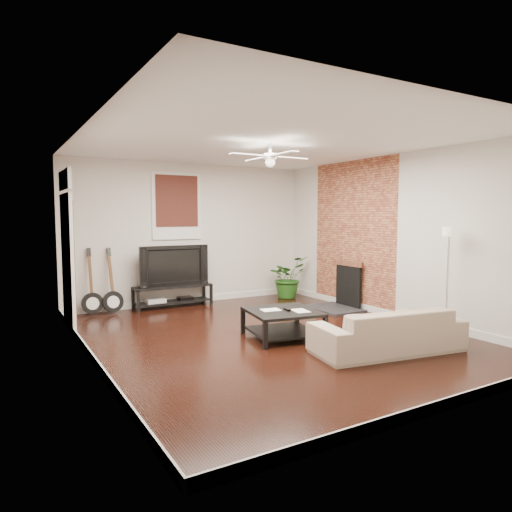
{
  "coord_description": "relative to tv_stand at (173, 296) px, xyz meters",
  "views": [
    {
      "loc": [
        -3.48,
        -5.56,
        1.75
      ],
      "look_at": [
        0.0,
        0.4,
        1.15
      ],
      "focal_mm": 31.97,
      "sensor_mm": 36.0,
      "label": 1
    }
  ],
  "objects": [
    {
      "name": "floor_lamp",
      "position": [
        2.68,
        -4.11,
        0.6
      ],
      "size": [
        0.31,
        0.31,
        1.61
      ],
      "primitive_type": null,
      "rotation": [
        0.0,
        0.0,
        -0.16
      ],
      "color": "white",
      "rests_on": "floor"
    },
    {
      "name": "sofa",
      "position": [
        1.38,
        -4.21,
        0.08
      ],
      "size": [
        2.07,
        1.08,
        0.58
      ],
      "primitive_type": "imported",
      "rotation": [
        0.0,
        0.0,
        2.98
      ],
      "color": "tan",
      "rests_on": "floor"
    },
    {
      "name": "fireplace",
      "position": [
        2.68,
        -1.78,
        0.25
      ],
      "size": [
        0.8,
        1.1,
        0.92
      ],
      "primitive_type": "cube",
      "color": "black",
      "rests_on": "floor"
    },
    {
      "name": "tv_stand",
      "position": [
        0.0,
        0.0,
        0.0
      ],
      "size": [
        1.51,
        0.4,
        0.42
      ],
      "primitive_type": "cube",
      "color": "black",
      "rests_on": "floor"
    },
    {
      "name": "window_back",
      "position": [
        0.18,
        0.19,
        1.74
      ],
      "size": [
        1.0,
        0.06,
        1.3
      ],
      "primitive_type": "cube",
      "color": "#3A150F",
      "rests_on": "wall_back"
    },
    {
      "name": "room",
      "position": [
        0.48,
        -2.78,
        1.19
      ],
      "size": [
        5.01,
        6.01,
        2.81
      ],
      "color": "black",
      "rests_on": "ground"
    },
    {
      "name": "coffee_table",
      "position": [
        0.59,
        -2.95,
        -0.01
      ],
      "size": [
        1.1,
        1.1,
        0.4
      ],
      "primitive_type": "cube",
      "rotation": [
        0.0,
        0.0,
        -0.16
      ],
      "color": "black",
      "rests_on": "floor"
    },
    {
      "name": "guitar_left",
      "position": [
        -1.5,
        -0.03,
        0.4
      ],
      "size": [
        0.38,
        0.27,
        1.22
      ],
      "primitive_type": null,
      "rotation": [
        0.0,
        0.0,
        -0.0
      ],
      "color": "black",
      "rests_on": "floor"
    },
    {
      "name": "ceiling_fan",
      "position": [
        0.48,
        -2.78,
        2.39
      ],
      "size": [
        1.24,
        1.24,
        0.32
      ],
      "primitive_type": null,
      "color": "white",
      "rests_on": "ceiling"
    },
    {
      "name": "door_left",
      "position": [
        -1.98,
        -0.88,
        1.04
      ],
      "size": [
        0.08,
        1.0,
        2.5
      ],
      "primitive_type": "cube",
      "color": "white",
      "rests_on": "wall_left"
    },
    {
      "name": "potted_plant",
      "position": [
        2.47,
        -0.31,
        0.24
      ],
      "size": [
        0.97,
        0.9,
        0.9
      ],
      "primitive_type": "imported",
      "rotation": [
        0.0,
        0.0,
        0.29
      ],
      "color": "#215618",
      "rests_on": "floor"
    },
    {
      "name": "guitar_right",
      "position": [
        -1.15,
        -0.06,
        0.4
      ],
      "size": [
        0.4,
        0.3,
        1.22
      ],
      "primitive_type": null,
      "rotation": [
        0.0,
        0.0,
        0.1
      ],
      "color": "black",
      "rests_on": "floor"
    },
    {
      "name": "brick_accent",
      "position": [
        2.96,
        -1.78,
        1.19
      ],
      "size": [
        0.02,
        2.2,
        2.8
      ],
      "primitive_type": "cube",
      "color": "brown",
      "rests_on": "floor"
    },
    {
      "name": "tv",
      "position": [
        0.0,
        0.02,
        0.6
      ],
      "size": [
        1.35,
        0.18,
        0.78
      ],
      "primitive_type": "imported",
      "color": "black",
      "rests_on": "tv_stand"
    }
  ]
}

